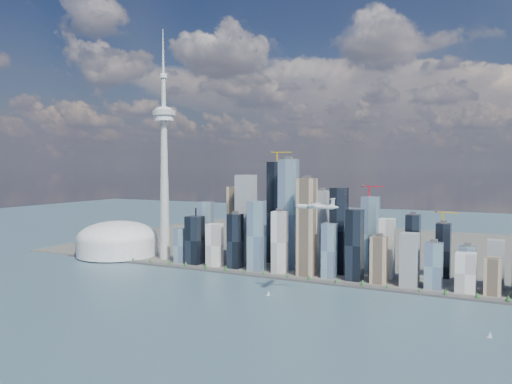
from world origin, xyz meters
The scene contains 10 objects.
ground centered at (0.00, 0.00, 0.00)m, with size 4000.00×4000.00×0.00m, color #375361.
seawall centered at (0.00, 250.00, 2.00)m, with size 1100.00×22.00×4.00m, color #383838.
land centered at (0.00, 700.00, 1.50)m, with size 1400.00×900.00×3.00m, color #4C4C47.
shoreline_trees centered at (0.00, 250.00, 8.78)m, with size 960.53×7.20×8.80m.
skyscraper_cluster centered at (59.62, 336.82, 80.99)m, with size 736.00×142.00×260.81m.
needle_tower centered at (-300.00, 310.00, 235.84)m, with size 56.00×56.00×550.50m.
dome_stadium centered at (-440.00, 300.00, 39.44)m, with size 200.00×200.00×86.00m.
airplane centered at (155.25, 116.34, 161.59)m, with size 74.25×65.79×18.09m.
sailboat_west centered at (66.60, 118.56, 2.85)m, with size 6.29×3.56×8.88m.
sailboat_east centered at (421.39, 54.70, 3.12)m, with size 7.03×2.35×9.72m.
Camera 1 is at (433.44, -666.18, 228.29)m, focal length 35.00 mm.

